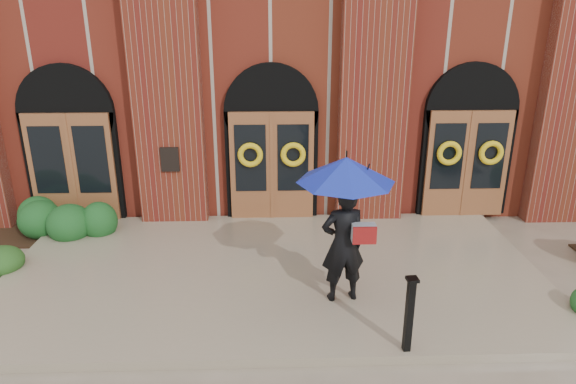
{
  "coord_description": "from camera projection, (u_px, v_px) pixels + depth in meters",
  "views": [
    {
      "loc": [
        0.0,
        -8.49,
        4.82
      ],
      "look_at": [
        0.31,
        1.0,
        1.39
      ],
      "focal_mm": 32.0,
      "sensor_mm": 36.0,
      "label": 1
    }
  ],
  "objects": [
    {
      "name": "man_with_umbrella",
      "position": [
        345.0,
        202.0,
        8.14
      ],
      "size": [
        1.82,
        1.82,
        2.49
      ],
      "rotation": [
        0.0,
        0.0,
        3.32
      ],
      "color": "black",
      "rests_on": "landing"
    },
    {
      "name": "ground",
      "position": [
        273.0,
        280.0,
        9.62
      ],
      "size": [
        90.0,
        90.0,
        0.0
      ],
      "primitive_type": "plane",
      "color": "gray",
      "rests_on": "ground"
    },
    {
      "name": "church_building",
      "position": [
        271.0,
        50.0,
        16.68
      ],
      "size": [
        16.2,
        12.53,
        7.0
      ],
      "color": "#612514",
      "rests_on": "ground"
    },
    {
      "name": "metal_post",
      "position": [
        409.0,
        313.0,
        7.21
      ],
      "size": [
        0.17,
        0.17,
        1.17
      ],
      "rotation": [
        0.0,
        0.0,
        0.09
      ],
      "color": "black",
      "rests_on": "landing"
    },
    {
      "name": "hedge_wall_left",
      "position": [
        39.0,
        218.0,
        11.39
      ],
      "size": [
        3.08,
        1.23,
        0.79
      ],
      "primitive_type": "ellipsoid",
      "color": "#18481B",
      "rests_on": "ground"
    },
    {
      "name": "landing",
      "position": [
        273.0,
        272.0,
        9.73
      ],
      "size": [
        10.0,
        5.3,
        0.15
      ],
      "primitive_type": "cube",
      "color": "gray",
      "rests_on": "ground"
    }
  ]
}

